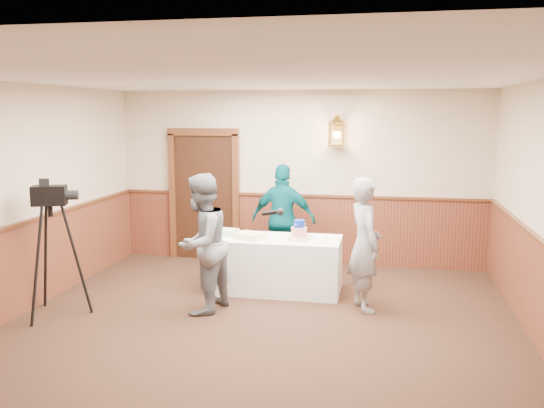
{
  "coord_description": "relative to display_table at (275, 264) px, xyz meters",
  "views": [
    {
      "loc": [
        1.33,
        -5.66,
        2.45
      ],
      "look_at": [
        -0.11,
        1.7,
        1.25
      ],
      "focal_mm": 38.0,
      "sensor_mm": 36.0,
      "label": 1
    }
  ],
  "objects": [
    {
      "name": "tiered_cake",
      "position": [
        0.34,
        -0.06,
        0.48
      ],
      "size": [
        0.28,
        0.28,
        0.27
      ],
      "rotation": [
        0.0,
        0.0,
        -0.07
      ],
      "color": "beige",
      "rests_on": "display_table"
    },
    {
      "name": "baker",
      "position": [
        1.23,
        -0.53,
        0.46
      ],
      "size": [
        0.6,
        0.72,
        1.67
      ],
      "primitive_type": "imported",
      "rotation": [
        0.0,
        0.0,
        1.97
      ],
      "color": "gray",
      "rests_on": "ground"
    },
    {
      "name": "display_table",
      "position": [
        0.0,
        0.0,
        0.0
      ],
      "size": [
        1.8,
        0.8,
        0.75
      ],
      "primitive_type": "cube",
      "color": "white",
      "rests_on": "ground"
    },
    {
      "name": "interviewer",
      "position": [
        -0.73,
        -0.99,
        0.49
      ],
      "size": [
        1.51,
        0.97,
        1.72
      ],
      "rotation": [
        0.0,
        0.0,
        -1.81
      ],
      "color": "slate",
      "rests_on": "ground"
    },
    {
      "name": "tv_camera_rig",
      "position": [
        -2.44,
        -1.46,
        0.34
      ],
      "size": [
        0.62,
        0.58,
        1.59
      ],
      "rotation": [
        0.0,
        0.0,
        0.36
      ],
      "color": "black",
      "rests_on": "ground"
    },
    {
      "name": "ground",
      "position": [
        0.11,
        -1.9,
        -0.38
      ],
      "size": [
        7.0,
        7.0,
        0.0
      ],
      "primitive_type": "plane",
      "color": "#321C13",
      "rests_on": "ground"
    },
    {
      "name": "assistant_p",
      "position": [
        -0.04,
        0.89,
        0.47
      ],
      "size": [
        1.01,
        0.48,
        1.68
      ],
      "primitive_type": "imported",
      "rotation": [
        0.0,
        0.0,
        3.07
      ],
      "color": "#054D54",
      "rests_on": "ground"
    },
    {
      "name": "room_shell",
      "position": [
        0.05,
        -1.45,
        1.15
      ],
      "size": [
        6.02,
        7.02,
        2.81
      ],
      "color": "beige",
      "rests_on": "ground"
    },
    {
      "name": "sheet_cake_yellow",
      "position": [
        -0.31,
        -0.11,
        0.41
      ],
      "size": [
        0.45,
        0.41,
        0.08
      ],
      "primitive_type": "cube",
      "rotation": [
        0.0,
        0.0,
        -0.43
      ],
      "color": "#FCFF98",
      "rests_on": "display_table"
    },
    {
      "name": "sheet_cake_green",
      "position": [
        -0.72,
        0.08,
        0.41
      ],
      "size": [
        0.36,
        0.32,
        0.07
      ],
      "primitive_type": "cube",
      "rotation": [
        0.0,
        0.0,
        -0.21
      ],
      "color": "#B3E8A4",
      "rests_on": "display_table"
    }
  ]
}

